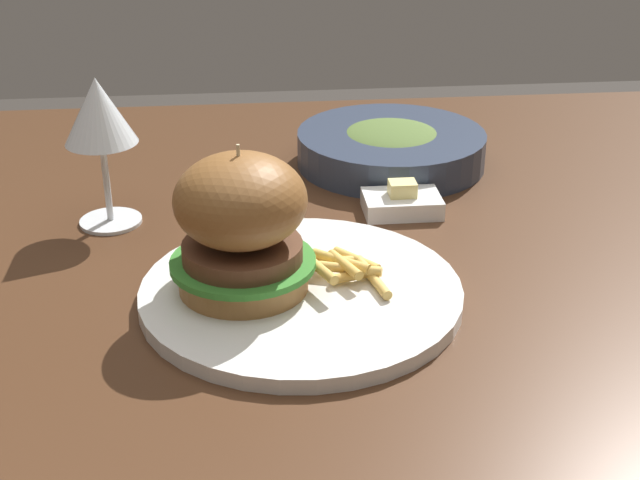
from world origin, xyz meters
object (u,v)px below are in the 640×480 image
Objects in this scene: main_plate at (301,293)px; wine_glass at (99,116)px; butter_dish at (402,202)px; soup_bowl at (391,147)px; burger_sandwich at (241,224)px.

wine_glass is at bearing 135.81° from main_plate.
butter_dish is 0.14m from soup_bowl.
burger_sandwich is 0.25m from butter_dish.
wine_glass is at bearing -156.84° from soup_bowl.
butter_dish is (0.17, 0.17, -0.06)m from burger_sandwich.
burger_sandwich reaches higher than main_plate.
wine_glass is 1.91× the size of butter_dish.
burger_sandwich reaches higher than butter_dish.
butter_dish is at bearing -95.03° from soup_bowl.
butter_dish is at bearing -0.83° from wine_glass.
wine_glass reaches higher than burger_sandwich.
soup_bowl is at bearing 66.95° from main_plate.
main_plate is 0.22m from butter_dish.
burger_sandwich is 0.85× the size of wine_glass.
burger_sandwich is 1.62× the size of butter_dish.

